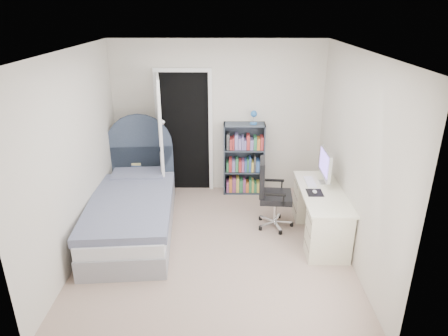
{
  "coord_description": "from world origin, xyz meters",
  "views": [
    {
      "loc": [
        0.17,
        -4.54,
        2.96
      ],
      "look_at": [
        0.12,
        0.06,
        1.08
      ],
      "focal_mm": 32.0,
      "sensor_mm": 36.0,
      "label": 1
    }
  ],
  "objects_px": {
    "bookcase": "(244,161)",
    "office_chair": "(270,191)",
    "floor_lamp": "(163,169)",
    "nightstand": "(141,173)",
    "desk": "(320,211)",
    "bed": "(133,208)"
  },
  "relations": [
    {
      "from": "bookcase",
      "to": "office_chair",
      "type": "relative_size",
      "value": 1.41
    },
    {
      "from": "floor_lamp",
      "to": "office_chair",
      "type": "relative_size",
      "value": 1.36
    },
    {
      "from": "nightstand",
      "to": "desk",
      "type": "bearing_deg",
      "value": -24.7
    },
    {
      "from": "bed",
      "to": "nightstand",
      "type": "xyz_separation_m",
      "value": [
        -0.11,
        1.07,
        0.08
      ]
    },
    {
      "from": "desk",
      "to": "nightstand",
      "type": "bearing_deg",
      "value": 155.3
    },
    {
      "from": "bed",
      "to": "floor_lamp",
      "type": "distance_m",
      "value": 0.94
    },
    {
      "from": "floor_lamp",
      "to": "bookcase",
      "type": "xyz_separation_m",
      "value": [
        1.29,
        0.38,
        -0.01
      ]
    },
    {
      "from": "bed",
      "to": "office_chair",
      "type": "bearing_deg",
      "value": 3.06
    },
    {
      "from": "bed",
      "to": "bookcase",
      "type": "relative_size",
      "value": 1.66
    },
    {
      "from": "bed",
      "to": "desk",
      "type": "relative_size",
      "value": 1.69
    },
    {
      "from": "nightstand",
      "to": "bookcase",
      "type": "relative_size",
      "value": 0.43
    },
    {
      "from": "nightstand",
      "to": "desk",
      "type": "distance_m",
      "value": 2.96
    },
    {
      "from": "bookcase",
      "to": "desk",
      "type": "height_order",
      "value": "bookcase"
    },
    {
      "from": "bed",
      "to": "nightstand",
      "type": "bearing_deg",
      "value": 95.97
    },
    {
      "from": "nightstand",
      "to": "floor_lamp",
      "type": "height_order",
      "value": "floor_lamp"
    },
    {
      "from": "floor_lamp",
      "to": "desk",
      "type": "xyz_separation_m",
      "value": [
        2.27,
        -1.02,
        -0.19
      ]
    },
    {
      "from": "office_chair",
      "to": "desk",
      "type": "bearing_deg",
      "value": -22.52
    },
    {
      "from": "bookcase",
      "to": "desk",
      "type": "relative_size",
      "value": 1.02
    },
    {
      "from": "bookcase",
      "to": "desk",
      "type": "xyz_separation_m",
      "value": [
        0.99,
        -1.41,
        -0.18
      ]
    },
    {
      "from": "floor_lamp",
      "to": "office_chair",
      "type": "distance_m",
      "value": 1.78
    },
    {
      "from": "bookcase",
      "to": "nightstand",
      "type": "bearing_deg",
      "value": -174.35
    },
    {
      "from": "floor_lamp",
      "to": "office_chair",
      "type": "xyz_separation_m",
      "value": [
        1.61,
        -0.75,
        -0.01
      ]
    }
  ]
}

